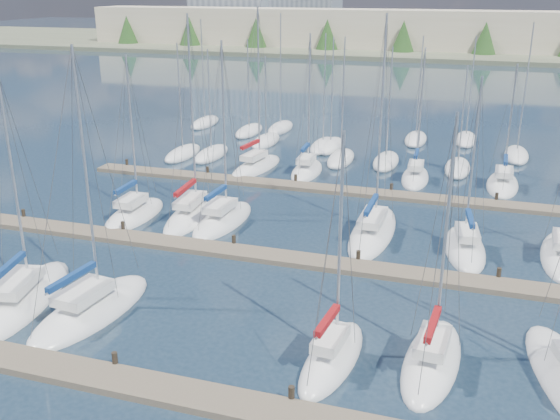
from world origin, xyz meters
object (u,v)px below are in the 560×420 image
(sailboat_o, at_px, (307,171))
(sailboat_d, at_px, (332,358))
(sailboat_p, at_px, (415,177))
(sailboat_i, at_px, (193,213))
(sailboat_b, at_px, (24,299))
(sailboat_e, at_px, (432,360))
(sailboat_n, at_px, (256,167))
(sailboat_k, at_px, (373,231))
(sailboat_l, at_px, (465,248))
(sailboat_c, at_px, (91,310))
(sailboat_q, at_px, (502,184))
(sailboat_j, at_px, (223,220))
(sailboat_h, at_px, (135,214))

(sailboat_o, bearing_deg, sailboat_d, -75.02)
(sailboat_p, distance_m, sailboat_i, 20.03)
(sailboat_o, distance_m, sailboat_d, 29.46)
(sailboat_b, height_order, sailboat_e, sailboat_b)
(sailboat_n, distance_m, sailboat_k, 17.78)
(sailboat_i, bearing_deg, sailboat_l, -5.32)
(sailboat_d, bearing_deg, sailboat_p, 94.77)
(sailboat_c, distance_m, sailboat_n, 27.38)
(sailboat_l, distance_m, sailboat_i, 19.01)
(sailboat_i, bearing_deg, sailboat_b, -105.38)
(sailboat_e, bearing_deg, sailboat_q, 87.69)
(sailboat_k, xyz_separation_m, sailboat_b, (-15.98, -15.06, -0.01))
(sailboat_k, bearing_deg, sailboat_d, -86.45)
(sailboat_c, xyz_separation_m, sailboat_d, (12.72, -0.54, 0.01))
(sailboat_k, xyz_separation_m, sailboat_e, (5.06, -14.40, 0.00))
(sailboat_o, distance_m, sailboat_b, 28.74)
(sailboat_p, bearing_deg, sailboat_j, -131.42)
(sailboat_d, bearing_deg, sailboat_n, 121.82)
(sailboat_i, bearing_deg, sailboat_q, 29.56)
(sailboat_l, height_order, sailboat_q, sailboat_l)
(sailboat_n, xyz_separation_m, sailboat_l, (18.76, -13.37, -0.02))
(sailboat_c, height_order, sailboat_d, sailboat_c)
(sailboat_p, bearing_deg, sailboat_n, -177.96)
(sailboat_q, bearing_deg, sailboat_j, -140.29)
(sailboat_c, height_order, sailboat_k, sailboat_k)
(sailboat_p, height_order, sailboat_e, sailboat_e)
(sailboat_n, xyz_separation_m, sailboat_i, (-0.25, -12.88, -0.01))
(sailboat_l, height_order, sailboat_e, sailboat_e)
(sailboat_p, distance_m, sailboat_e, 28.07)
(sailboat_h, bearing_deg, sailboat_c, -69.84)
(sailboat_h, bearing_deg, sailboat_i, 19.07)
(sailboat_k, xyz_separation_m, sailboat_d, (0.81, -15.53, 0.01))
(sailboat_c, relative_size, sailboat_o, 1.10)
(sailboat_h, height_order, sailboat_b, sailboat_b)
(sailboat_b, relative_size, sailboat_i, 0.87)
(sailboat_c, relative_size, sailboat_q, 1.31)
(sailboat_c, distance_m, sailboat_o, 27.83)
(sailboat_o, bearing_deg, sailboat_q, 1.32)
(sailboat_l, xyz_separation_m, sailboat_q, (2.49, 14.67, -0.00))
(sailboat_l, bearing_deg, sailboat_p, 100.80)
(sailboat_j, bearing_deg, sailboat_e, -38.05)
(sailboat_l, bearing_deg, sailboat_k, 163.59)
(sailboat_o, distance_m, sailboat_h, 17.02)
(sailboat_h, bearing_deg, sailboat_j, 6.77)
(sailboat_n, bearing_deg, sailboat_l, -27.38)
(sailboat_c, bearing_deg, sailboat_q, 60.73)
(sailboat_h, height_order, sailboat_j, sailboat_j)
(sailboat_b, distance_m, sailboat_l, 26.09)
(sailboat_k, bearing_deg, sailboat_h, -172.91)
(sailboat_p, relative_size, sailboat_e, 0.99)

